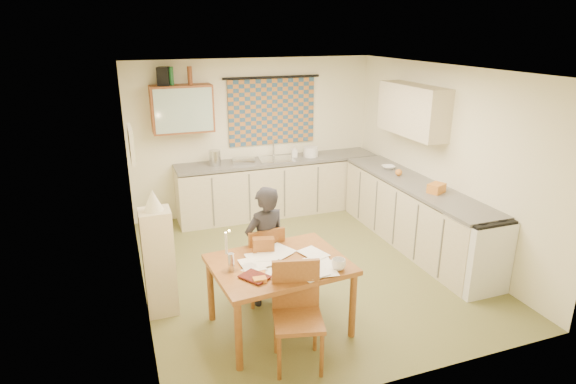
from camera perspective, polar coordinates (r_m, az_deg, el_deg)
name	(u,v)px	position (r m, az deg, el deg)	size (l,w,h in m)	color
floor	(305,267)	(6.34, 1.98, -8.90)	(4.00, 4.50, 0.02)	brown
ceiling	(307,68)	(5.62, 2.28, 14.45)	(4.00, 4.50, 0.02)	white
wall_back	(254,137)	(7.93, -4.05, 6.53)	(4.00, 0.02, 2.50)	#F3ECC4
wall_front	(412,252)	(3.99, 14.44, -6.91)	(4.00, 0.02, 2.50)	#F3ECC4
wall_left	(134,193)	(5.46, -17.84, -0.14)	(0.02, 4.50, 2.50)	#F3ECC4
wall_right	(444,160)	(6.84, 17.96, 3.64)	(0.02, 4.50, 2.50)	#F3ECC4
window_blind	(272,112)	(7.90, -1.91, 9.48)	(1.45, 0.03, 1.05)	#2A4D6B
curtain_rod	(272,77)	(7.81, -1.91, 13.44)	(0.04, 0.04, 1.60)	black
wall_cabinet	(182,109)	(7.42, -12.43, 9.61)	(0.90, 0.34, 0.70)	brown
wall_cabinet_glass	(184,111)	(7.25, -12.24, 9.42)	(0.84, 0.02, 0.64)	#99B2A5
upper_cabinet_right	(413,110)	(7.05, 14.56, 9.38)	(0.34, 1.30, 0.70)	#C5B690
framed_print	(131,144)	(5.73, -18.10, 5.40)	(0.04, 0.50, 0.40)	beige
print_canvas	(133,144)	(5.73, -17.85, 5.43)	(0.01, 0.42, 0.32)	white
counter_back	(278,187)	(7.94, -1.15, 0.62)	(3.30, 0.62, 0.92)	#C5B690
counter_right	(413,214)	(7.01, 14.62, -2.57)	(0.62, 2.95, 0.92)	#C5B690
stove	(476,252)	(6.10, 21.36, -6.63)	(0.59, 0.59, 0.91)	white
sink	(277,162)	(7.81, -1.35, 3.59)	(0.55, 0.45, 0.10)	silver
tap	(273,149)	(7.93, -1.74, 5.17)	(0.03, 0.03, 0.28)	silver
dish_rack	(244,161)	(7.64, -5.28, 3.70)	(0.35, 0.30, 0.06)	silver
kettle	(215,158)	(7.52, -8.67, 4.03)	(0.18, 0.18, 0.24)	silver
mixing_bowl	(311,152)	(7.98, 2.71, 4.80)	(0.24, 0.24, 0.16)	white
soap_bottle	(294,151)	(7.93, 0.75, 4.84)	(0.10, 0.10, 0.19)	white
bowl	(388,167)	(7.43, 11.80, 2.89)	(0.23, 0.23, 0.05)	white
orange_bag	(436,188)	(6.50, 17.18, 0.44)	(0.22, 0.16, 0.12)	orange
fruit_orange	(399,172)	(7.11, 12.99, 2.28)	(0.10, 0.10, 0.10)	orange
speaker	(164,76)	(7.33, -14.54, 13.14)	(0.16, 0.20, 0.26)	black
bottle_green	(171,76)	(7.35, -13.68, 13.21)	(0.07, 0.07, 0.26)	#195926
bottle_brown	(190,75)	(7.38, -11.56, 13.38)	(0.07, 0.07, 0.26)	brown
dining_table	(280,295)	(4.98, -1.00, -12.12)	(1.39, 1.10, 0.75)	brown
chair_far	(262,276)	(5.53, -3.14, -9.91)	(0.45, 0.45, 0.91)	brown
chair_near	(298,335)	(4.56, 1.17, -16.60)	(0.53, 0.53, 0.97)	brown
person	(265,246)	(5.28, -2.69, -6.44)	(0.57, 0.45, 1.37)	black
shelf_stand	(159,262)	(5.32, -15.04, -8.06)	(0.32, 0.30, 1.18)	#C5B690
lampshade	(153,200)	(5.05, -15.71, -0.93)	(0.20, 0.20, 0.22)	beige
letter_rack	(264,245)	(4.97, -2.92, -6.32)	(0.22, 0.10, 0.16)	brown
mug	(339,264)	(4.67, 6.03, -8.52)	(0.16, 0.16, 0.11)	white
magazine	(248,281)	(4.46, -4.79, -10.50)	(0.30, 0.32, 0.02)	maroon
book	(247,273)	(4.60, -4.83, -9.60)	(0.22, 0.27, 0.02)	orange
orange_box	(260,280)	(4.46, -3.37, -10.35)	(0.12, 0.08, 0.04)	orange
eyeglasses	(305,272)	(4.61, 1.98, -9.48)	(0.13, 0.04, 0.02)	black
candle_holder	(231,262)	(4.64, -6.77, -8.26)	(0.06, 0.06, 0.18)	silver
candle	(226,243)	(4.55, -7.34, -6.05)	(0.02, 0.02, 0.22)	white
candle_flame	(229,231)	(4.50, -6.98, -4.60)	(0.02, 0.02, 0.02)	#FFCC66
papers	(290,262)	(4.77, 0.27, -8.34)	(0.94, 0.92, 0.03)	white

